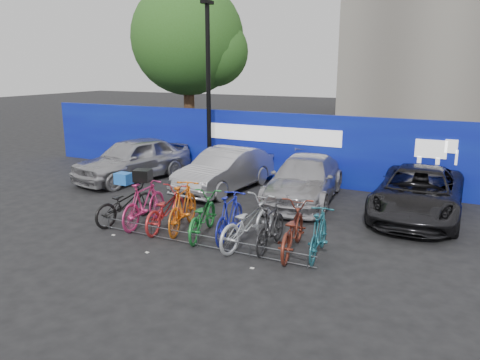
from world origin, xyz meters
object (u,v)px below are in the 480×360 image
Objects in this scene: bike_2 at (166,209)px; lamppost at (208,86)px; bike_9 at (319,234)px; bike_7 at (271,227)px; bike_4 at (202,215)px; bike_5 at (230,216)px; tree at (192,41)px; bike_rack at (198,240)px; car_1 at (225,170)px; bike_1 at (144,203)px; bike_3 at (183,207)px; bike_8 at (292,229)px; car_3 at (418,193)px; bike_6 at (247,222)px; bike_0 at (125,203)px; car_0 at (133,159)px; car_2 at (305,179)px.

lamppost is at bearing -77.03° from bike_2.
bike_2 is 1.12× the size of bike_9.
bike_7 is at bearing -3.55° from bike_9.
bike_2 is 1.08m from bike_4.
bike_7 is at bearing 163.84° from bike_5.
bike_5 is (3.61, -5.22, -2.72)m from lamppost.
tree is 12.24m from bike_2.
bike_9 is (2.60, 0.68, 0.36)m from bike_rack.
bike_5 is at bearing -54.06° from car_1.
bike_rack is 2.12m from bike_1.
bike_7 is 1.08m from bike_9.
lamppost is 6.13m from bike_1.
bike_3 reaches higher than bike_8.
car_1 is 5.94m from car_3.
bike_rack is 2.69× the size of bike_6.
bike_0 is 1.01× the size of bike_1.
bike_5 reaches higher than bike_0.
bike_rack is at bearing -62.68° from car_1.
car_0 reaches higher than car_3.
bike_9 is (3.94, 0.00, 0.01)m from bike_2.
bike_8 is (5.22, -5.38, -2.73)m from lamppost.
bike_3 is at bearing -177.83° from bike_1.
bike_8 is (4.00, -0.01, -0.04)m from bike_1.
car_1 is at bearing -50.54° from tree.
bike_rack is 4.74m from car_2.
bike_3 is 2.92m from bike_8.
car_2 is 4.25m from bike_3.
car_1 is 2.24× the size of bike_5.
car_3 is at bearing -151.95° from bike_4.
bike_6 is (7.74, -10.08, -4.52)m from tree.
bike_9 is (3.49, -0.10, -0.08)m from bike_3.
car_2 is 3.23m from car_3.
car_2 is 2.34× the size of bike_2.
bike_7 is (2.41, -0.15, -0.08)m from bike_3.
bike_9 is (8.01, -3.73, -0.23)m from car_0.
bike_4 is (0.63, -0.14, -0.09)m from bike_3.
car_2 is at bearing -18.54° from lamppost.
car_1 is 2.37× the size of bike_9.
bike_3 is (-1.80, -3.84, -0.06)m from car_2.
car_2 reaches higher than bike_6.
lamppost is 2.93× the size of bike_6.
car_2 is at bearing -120.09° from bike_4.
car_0 is at bearing -170.72° from car_1.
bike_0 is (2.83, -3.78, -0.24)m from car_0.
lamppost is at bearing -80.33° from bike_3.
bike_1 is 0.99× the size of bike_4.
bike_6 is at bearing -6.36° from bike_8.
bike_1 reaches higher than bike_rack.
bike_1 is 3.49m from bike_7.
car_3 is at bearing 47.81° from bike_rack.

